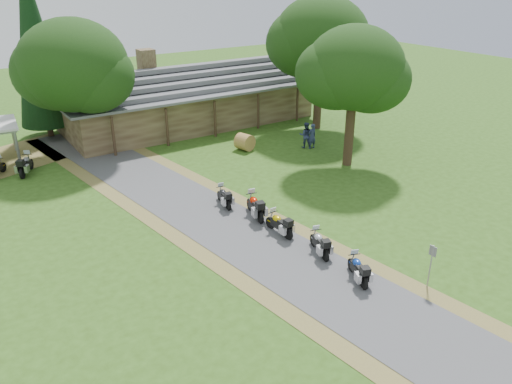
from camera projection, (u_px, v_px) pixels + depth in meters
ground at (316, 279)px, 21.12m from camera, size 120.00×120.00×0.00m
driveway at (255, 243)px, 23.91m from camera, size 51.95×51.95×0.00m
lodge at (188, 94)px, 41.39m from camera, size 21.40×9.40×4.90m
motorcycle_row_a at (358, 268)px, 20.84m from camera, size 1.14×1.79×1.17m
motorcycle_row_b at (320, 242)px, 22.78m from camera, size 1.05×1.82×1.18m
motorcycle_row_c at (279, 223)px, 24.46m from camera, size 0.65×1.80×1.22m
motorcycle_row_d at (255, 205)px, 26.13m from camera, size 1.09×2.08×1.36m
motorcycle_row_e at (224, 196)px, 27.42m from camera, size 0.83×1.76×1.16m
motorcycle_carport_b at (25, 164)px, 31.64m from camera, size 1.53×2.07×1.37m
person_a at (312, 134)px, 35.97m from camera, size 0.62×0.45×2.17m
person_b at (306, 133)px, 36.12m from camera, size 0.78×0.74×2.22m
hay_bale at (245, 142)px, 35.86m from camera, size 1.44×1.37×1.19m
sign_post at (430, 267)px, 20.18m from camera, size 0.35×0.06×1.97m
oak_lodge_left at (76, 84)px, 33.07m from camera, size 7.14×7.14×10.04m
oak_lodge_right at (320, 56)px, 38.70m from camera, size 7.35×7.35×11.62m
oak_driveway at (353, 88)px, 31.32m from camera, size 6.17×6.17×10.33m
cedar_near at (36, 48)px, 36.29m from camera, size 3.89×3.89×13.36m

